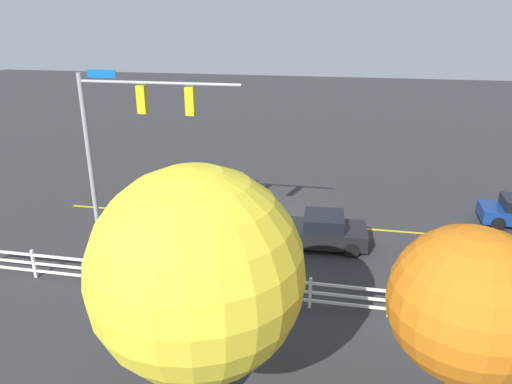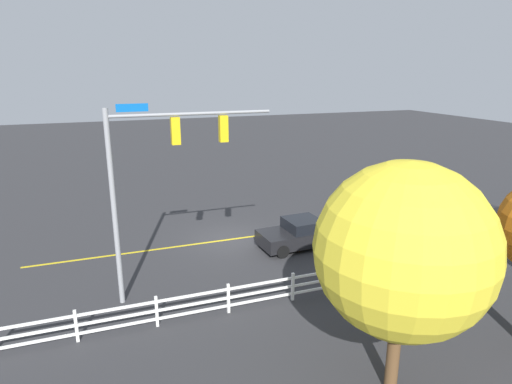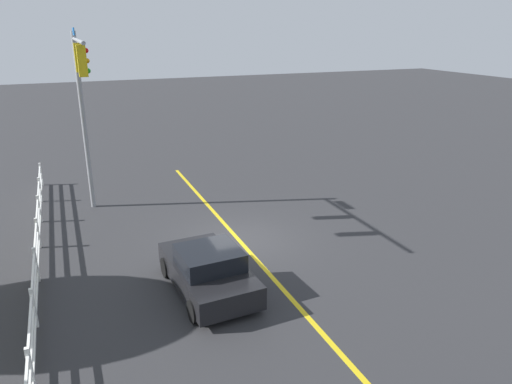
{
  "view_description": "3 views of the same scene",
  "coord_description": "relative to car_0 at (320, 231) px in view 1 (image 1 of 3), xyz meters",
  "views": [
    {
      "loc": [
        -3.85,
        20.71,
        9.31
      ],
      "look_at": [
        0.04,
        0.89,
        1.81
      ],
      "focal_mm": 33.14,
      "sensor_mm": 36.0,
      "label": 1
    },
    {
      "loc": [
        6.2,
        20.73,
        8.68
      ],
      "look_at": [
        -1.35,
        0.17,
        2.52
      ],
      "focal_mm": 30.65,
      "sensor_mm": 36.0,
      "label": 2
    },
    {
      "loc": [
        -15.22,
        5.6,
        7.55
      ],
      "look_at": [
        -0.9,
        -0.3,
        2.18
      ],
      "focal_mm": 33.43,
      "sensor_mm": 36.0,
      "label": 3
    }
  ],
  "objects": [
    {
      "name": "tree_2",
      "position": [
        2.07,
        10.2,
        3.53
      ],
      "size": [
        4.65,
        4.65,
        6.55
      ],
      "color": "brown",
      "rests_on": "ground_plane"
    },
    {
      "name": "signal_assembly",
      "position": [
        7.24,
        2.62,
        4.55
      ],
      "size": [
        6.14,
        0.38,
        7.54
      ],
      "color": "gray",
      "rests_on": "ground_plane"
    },
    {
      "name": "ground_plane",
      "position": [
        2.99,
        -2.11,
        -0.68
      ],
      "size": [
        120.0,
        120.0,
        0.0
      ],
      "primitive_type": "plane",
      "color": "#2D2D30"
    },
    {
      "name": "white_rail_fence",
      "position": [
        -0.01,
        4.78,
        -0.08
      ],
      "size": [
        26.1,
        0.1,
        1.15
      ],
      "color": "white",
      "rests_on": "ground_plane"
    },
    {
      "name": "lane_center_stripe",
      "position": [
        -1.01,
        -2.11,
        -0.68
      ],
      "size": [
        28.0,
        0.16,
        0.01
      ],
      "primitive_type": "cube",
      "color": "gold",
      "rests_on": "ground_plane"
    },
    {
      "name": "tree_0",
      "position": [
        -3.38,
        10.17,
        3.4
      ],
      "size": [
        3.09,
        3.09,
        5.67
      ],
      "color": "brown",
      "rests_on": "ground_plane"
    },
    {
      "name": "car_0",
      "position": [
        0.0,
        0.0,
        0.0
      ],
      "size": [
        4.15,
        2.22,
        1.45
      ],
      "rotation": [
        0.0,
        0.0,
        0.06
      ],
      "color": "black",
      "rests_on": "ground_plane"
    }
  ]
}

